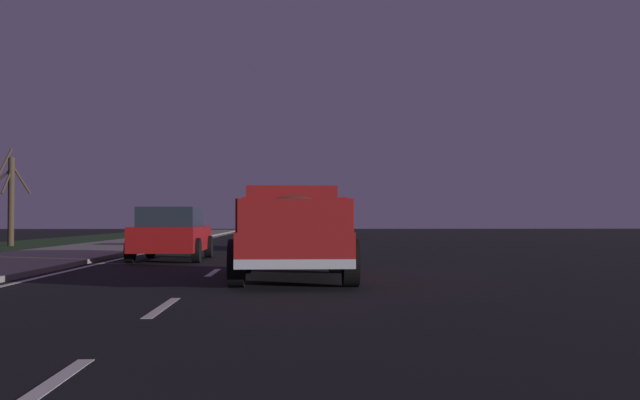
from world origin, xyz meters
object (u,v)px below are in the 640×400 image
pickup_truck (292,230)px  sedan_blue (292,230)px  sedan_red (172,233)px  bare_tree_far (10,197)px

pickup_truck → sedan_blue: bearing=-0.2°
pickup_truck → sedan_red: bearing=25.8°
sedan_red → sedan_blue: (7.98, -3.54, 0.00)m
pickup_truck → bare_tree_far: 23.51m
sedan_red → sedan_blue: size_ratio=1.00×
pickup_truck → sedan_red: size_ratio=1.24×
pickup_truck → bare_tree_far: bearing=32.6°
sedan_red → bare_tree_far: bare_tree_far is taller
sedan_red → bare_tree_far: 15.60m
sedan_blue → bare_tree_far: size_ratio=1.00×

